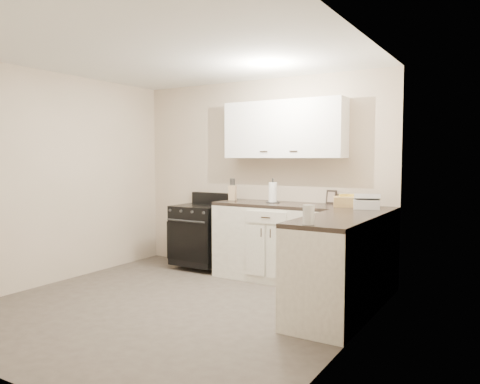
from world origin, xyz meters
The scene contains 19 objects.
floor centered at (0.00, 0.00, 0.00)m, with size 3.60×3.60×0.00m, color #473F38.
ceiling centered at (0.00, 0.00, 2.50)m, with size 3.60×3.60×0.00m, color white.
wall_back centered at (0.00, 1.80, 1.25)m, with size 3.60×3.60×0.00m, color beige.
wall_right centered at (1.80, 0.00, 1.25)m, with size 3.60×3.60×0.00m, color beige.
wall_left centered at (-1.80, 0.00, 1.25)m, with size 3.60×3.60×0.00m, color beige.
base_cabinets_back centered at (0.43, 1.50, 0.45)m, with size 1.55×0.60×0.90m, color white.
base_cabinets_right centered at (1.50, 0.85, 0.45)m, with size 0.60×1.90×0.90m, color white.
countertop_back centered at (0.43, 1.50, 0.92)m, with size 1.55×0.60×0.04m, color black.
countertop_right centered at (1.50, 0.85, 0.92)m, with size 0.60×1.90×0.04m, color black.
upper_cabinets centered at (0.43, 1.65, 1.84)m, with size 1.55×0.30×0.70m, color white.
stove centered at (-0.74, 1.48, 0.46)m, with size 0.65×0.56×0.79m, color black.
knife_block centered at (-0.27, 1.56, 1.04)m, with size 0.09×0.08×0.19m, color tan.
paper_towel centered at (0.33, 1.53, 1.06)m, with size 0.10×0.10×0.25m, color white.
picture_frame centered at (1.00, 1.76, 1.02)m, with size 0.13×0.02×0.17m, color black.
wicker_basket centered at (1.29, 1.55, 1.00)m, with size 0.34×0.23×0.11m, color tan.
countertop_grill centered at (1.52, 1.45, 0.99)m, with size 0.27×0.25×0.10m, color silver.
glass_jar centered at (1.45, 0.00, 1.02)m, with size 0.10×0.10×0.16m, color silver.
oven_mitt_near centered at (1.18, 0.27, 0.48)m, with size 0.02×0.14×0.25m, color black.
oven_mitt_far centered at (1.18, 0.50, 0.49)m, with size 0.02×0.15×0.27m, color black.
Camera 1 is at (2.95, -3.58, 1.49)m, focal length 35.00 mm.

